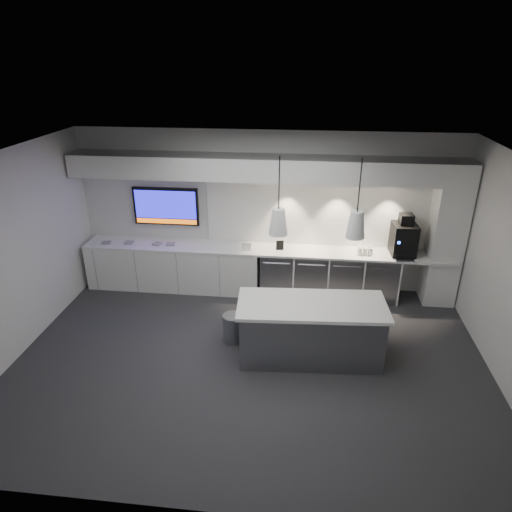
# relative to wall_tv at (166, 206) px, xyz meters

# --- Properties ---
(floor) EXTENTS (7.00, 7.00, 0.00)m
(floor) POSITION_rel_wall_tv_xyz_m (1.90, -2.45, -1.56)
(floor) COLOR #2E2D30
(floor) RESTS_ON ground
(ceiling) EXTENTS (7.00, 7.00, 0.00)m
(ceiling) POSITION_rel_wall_tv_xyz_m (1.90, -2.45, 1.44)
(ceiling) COLOR black
(ceiling) RESTS_ON wall_back
(wall_back) EXTENTS (7.00, 0.00, 7.00)m
(wall_back) POSITION_rel_wall_tv_xyz_m (1.90, 0.05, -0.06)
(wall_back) COLOR silver
(wall_back) RESTS_ON floor
(wall_front) EXTENTS (7.00, 0.00, 7.00)m
(wall_front) POSITION_rel_wall_tv_xyz_m (1.90, -4.95, -0.06)
(wall_front) COLOR silver
(wall_front) RESTS_ON floor
(wall_left) EXTENTS (0.00, 7.00, 7.00)m
(wall_left) POSITION_rel_wall_tv_xyz_m (-1.60, -2.45, -0.06)
(wall_left) COLOR silver
(wall_left) RESTS_ON floor
(back_counter) EXTENTS (6.80, 0.65, 0.04)m
(back_counter) POSITION_rel_wall_tv_xyz_m (1.90, -0.27, -0.68)
(back_counter) COLOR white
(back_counter) RESTS_ON left_base_cabinets
(left_base_cabinets) EXTENTS (3.30, 0.63, 0.86)m
(left_base_cabinets) POSITION_rel_wall_tv_xyz_m (0.15, -0.27, -1.13)
(left_base_cabinets) COLOR white
(left_base_cabinets) RESTS_ON floor
(fridge_unit_a) EXTENTS (0.60, 0.61, 0.85)m
(fridge_unit_a) POSITION_rel_wall_tv_xyz_m (2.15, -0.27, -1.13)
(fridge_unit_a) COLOR gray
(fridge_unit_a) RESTS_ON floor
(fridge_unit_b) EXTENTS (0.60, 0.61, 0.85)m
(fridge_unit_b) POSITION_rel_wall_tv_xyz_m (2.78, -0.27, -1.13)
(fridge_unit_b) COLOR gray
(fridge_unit_b) RESTS_ON floor
(fridge_unit_c) EXTENTS (0.60, 0.61, 0.85)m
(fridge_unit_c) POSITION_rel_wall_tv_xyz_m (3.41, -0.27, -1.13)
(fridge_unit_c) COLOR gray
(fridge_unit_c) RESTS_ON floor
(fridge_unit_d) EXTENTS (0.60, 0.61, 0.85)m
(fridge_unit_d) POSITION_rel_wall_tv_xyz_m (4.04, -0.27, -1.13)
(fridge_unit_d) COLOR gray
(fridge_unit_d) RESTS_ON floor
(backsplash) EXTENTS (4.60, 0.03, 1.30)m
(backsplash) POSITION_rel_wall_tv_xyz_m (3.10, 0.03, -0.01)
(backsplash) COLOR white
(backsplash) RESTS_ON wall_back
(soffit) EXTENTS (6.90, 0.60, 0.40)m
(soffit) POSITION_rel_wall_tv_xyz_m (1.90, -0.25, 0.84)
(soffit) COLOR white
(soffit) RESTS_ON wall_back
(column) EXTENTS (0.55, 0.55, 2.60)m
(column) POSITION_rel_wall_tv_xyz_m (5.10, -0.25, -0.26)
(column) COLOR white
(column) RESTS_ON floor
(wall_tv) EXTENTS (1.25, 0.07, 0.72)m
(wall_tv) POSITION_rel_wall_tv_xyz_m (0.00, 0.00, 0.00)
(wall_tv) COLOR black
(wall_tv) RESTS_ON wall_back
(island) EXTENTS (2.21, 1.06, 0.91)m
(island) POSITION_rel_wall_tv_xyz_m (2.78, -2.24, -1.10)
(island) COLOR gray
(island) RESTS_ON floor
(bin) EXTENTS (0.38, 0.38, 0.46)m
(bin) POSITION_rel_wall_tv_xyz_m (1.57, -1.96, -1.33)
(bin) COLOR gray
(bin) RESTS_ON floor
(coffee_machine) EXTENTS (0.44, 0.60, 0.75)m
(coffee_machine) POSITION_rel_wall_tv_xyz_m (4.38, -0.25, -0.35)
(coffee_machine) COLOR black
(coffee_machine) RESTS_ON back_counter
(sign_black) EXTENTS (0.14, 0.04, 0.18)m
(sign_black) POSITION_rel_wall_tv_xyz_m (2.19, -0.30, -0.57)
(sign_black) COLOR black
(sign_black) RESTS_ON back_counter
(sign_white) EXTENTS (0.18, 0.02, 0.14)m
(sign_white) POSITION_rel_wall_tv_xyz_m (1.58, -0.39, -0.59)
(sign_white) COLOR white
(sign_white) RESTS_ON back_counter
(cup_cluster) EXTENTS (0.26, 0.17, 0.14)m
(cup_cluster) POSITION_rel_wall_tv_xyz_m (3.72, -0.34, -0.59)
(cup_cluster) COLOR silver
(cup_cluster) RESTS_ON back_counter
(tray_a) EXTENTS (0.19, 0.19, 0.02)m
(tray_a) POSITION_rel_wall_tv_xyz_m (-1.11, -0.37, -0.65)
(tray_a) COLOR gray
(tray_a) RESTS_ON back_counter
(tray_b) EXTENTS (0.17, 0.17, 0.02)m
(tray_b) POSITION_rel_wall_tv_xyz_m (-0.68, -0.31, -0.65)
(tray_b) COLOR gray
(tray_b) RESTS_ON back_counter
(tray_c) EXTENTS (0.20, 0.20, 0.02)m
(tray_c) POSITION_rel_wall_tv_xyz_m (-0.13, -0.31, -0.65)
(tray_c) COLOR gray
(tray_c) RESTS_ON back_counter
(tray_d) EXTENTS (0.18, 0.18, 0.02)m
(tray_d) POSITION_rel_wall_tv_xyz_m (0.12, -0.30, -0.65)
(tray_d) COLOR gray
(tray_d) RESTS_ON back_counter
(pendant_left) EXTENTS (0.25, 0.25, 1.06)m
(pendant_left) POSITION_rel_wall_tv_xyz_m (2.27, -2.24, 0.59)
(pendant_left) COLOR white
(pendant_left) RESTS_ON ceiling
(pendant_right) EXTENTS (0.25, 0.25, 1.06)m
(pendant_right) POSITION_rel_wall_tv_xyz_m (3.30, -2.24, 0.59)
(pendant_right) COLOR white
(pendant_right) RESTS_ON ceiling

